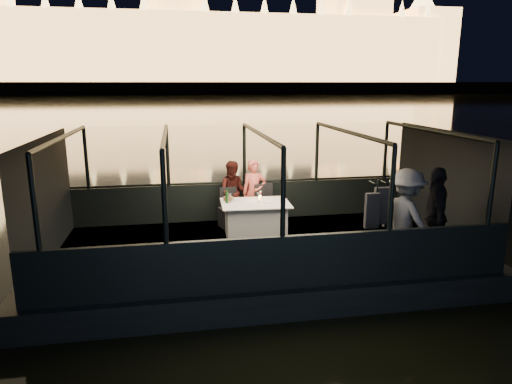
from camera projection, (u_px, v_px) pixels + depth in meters
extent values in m
plane|color=black|center=(183.00, 103.00, 86.03)|extent=(500.00, 500.00, 0.00)
cube|color=black|center=(259.00, 269.00, 9.43)|extent=(8.60, 4.40, 1.00)
cube|color=black|center=(259.00, 247.00, 9.31)|extent=(8.00, 4.00, 0.04)
cube|color=black|center=(245.00, 201.00, 11.12)|extent=(8.00, 0.08, 0.90)
cube|color=black|center=(282.00, 263.00, 7.29)|extent=(8.00, 0.08, 0.90)
cube|color=#423D33|center=(177.00, 89.00, 210.27)|extent=(400.00, 140.00, 6.00)
cube|color=silver|center=(255.00, 220.00, 9.81)|extent=(1.49, 1.10, 0.77)
cube|color=black|center=(229.00, 208.00, 10.49)|extent=(0.51, 0.51, 0.89)
cube|color=black|center=(265.00, 208.00, 10.46)|extent=(0.54, 0.54, 0.96)
imported|color=#EB6455|center=(254.00, 193.00, 10.62)|extent=(0.57, 0.39, 1.54)
imported|color=#3A1310|center=(234.00, 193.00, 10.66)|extent=(0.80, 0.67, 1.50)
imported|color=silver|center=(406.00, 221.00, 8.17)|extent=(1.00, 1.31, 1.80)
imported|color=black|center=(435.00, 218.00, 8.35)|extent=(0.83, 1.15, 1.80)
cylinder|color=#163B15|center=(227.00, 196.00, 9.66)|extent=(0.08, 0.08, 0.32)
cylinder|color=brown|center=(228.00, 199.00, 9.89)|extent=(0.28, 0.28, 0.09)
cylinder|color=gold|center=(260.00, 198.00, 9.96)|extent=(0.07, 0.07, 0.08)
cylinder|color=white|center=(269.00, 202.00, 9.73)|extent=(0.34, 0.34, 0.02)
cylinder|color=silver|center=(235.00, 200.00, 9.88)|extent=(0.26, 0.26, 0.01)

